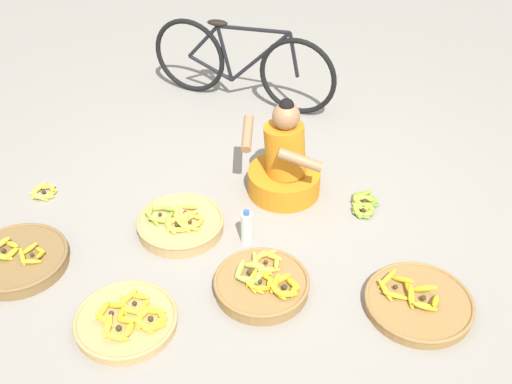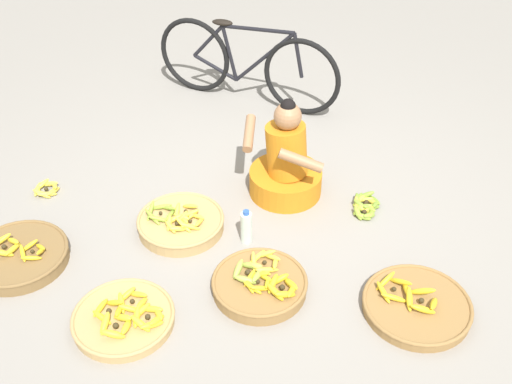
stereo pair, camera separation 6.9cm
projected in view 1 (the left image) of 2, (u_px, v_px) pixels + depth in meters
name	position (u px, v px, depth m)	size (l,w,h in m)	color
ground_plane	(263.00, 215.00, 4.34)	(10.00, 10.00, 0.00)	gray
vendor_woman_front	(284.00, 164.00, 4.41)	(0.64, 0.52, 0.76)	orange
bicycle_leaning	(242.00, 64.00, 5.40)	(1.69, 0.31, 0.73)	black
banana_basket_mid_right	(18.00, 259.00, 3.92)	(0.62, 0.62, 0.16)	brown
banana_basket_back_center	(418.00, 302.00, 3.65)	(0.63, 0.63, 0.14)	olive
banana_basket_front_center	(180.00, 224.00, 4.19)	(0.59, 0.59, 0.16)	tan
banana_basket_front_right	(127.00, 320.00, 3.54)	(0.59, 0.59, 0.14)	tan
banana_basket_front_left	(262.00, 284.00, 3.75)	(0.58, 0.58, 0.16)	olive
loose_bananas_mid_left	(364.00, 204.00, 4.39)	(0.21, 0.31, 0.10)	#8CAD38
loose_bananas_back_left	(44.00, 192.00, 4.51)	(0.21, 0.21, 0.09)	yellow
water_bottle	(247.00, 227.00, 4.06)	(0.08, 0.08, 0.25)	silver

